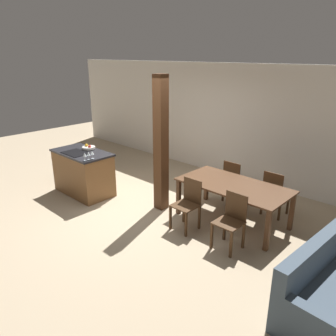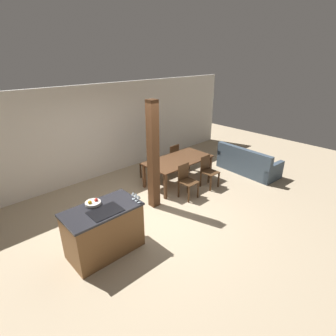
{
  "view_description": "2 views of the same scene",
  "coord_description": "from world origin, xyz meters",
  "px_view_note": "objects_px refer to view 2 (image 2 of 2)",
  "views": [
    {
      "loc": [
        4.41,
        -3.84,
        2.91
      ],
      "look_at": [
        0.6,
        0.2,
        0.95
      ],
      "focal_mm": 35.0,
      "sensor_mm": 36.0,
      "label": 1
    },
    {
      "loc": [
        -3.31,
        -3.96,
        3.44
      ],
      "look_at": [
        0.6,
        0.2,
        0.95
      ],
      "focal_mm": 28.0,
      "sensor_mm": 36.0,
      "label": 2
    }
  ],
  "objects_px": {
    "kitchen_island": "(104,230)",
    "dining_chair_near_right": "(208,171)",
    "dining_chair_far_right": "(172,157)",
    "wine_glass_far": "(133,193)",
    "wine_glass_middle": "(136,195)",
    "wine_glass_near": "(139,197)",
    "dining_table": "(178,162)",
    "dining_chair_near_left": "(187,180)",
    "couch": "(247,164)",
    "timber_post": "(153,157)",
    "fruit_bowl": "(93,203)",
    "dining_chair_far_left": "(150,164)"
  },
  "relations": [
    {
      "from": "dining_chair_near_right",
      "to": "timber_post",
      "type": "distance_m",
      "value": 1.96
    },
    {
      "from": "fruit_bowl",
      "to": "dining_table",
      "type": "bearing_deg",
      "value": 16.11
    },
    {
      "from": "kitchen_island",
      "to": "dining_chair_near_left",
      "type": "relative_size",
      "value": 1.53
    },
    {
      "from": "dining_chair_near_left",
      "to": "fruit_bowl",
      "type": "bearing_deg",
      "value": -176.38
    },
    {
      "from": "wine_glass_near",
      "to": "dining_chair_far_left",
      "type": "xyz_separation_m",
      "value": [
        2.02,
        2.14,
        -0.59
      ]
    },
    {
      "from": "wine_glass_near",
      "to": "dining_chair_far_right",
      "type": "height_order",
      "value": "wine_glass_near"
    },
    {
      "from": "dining_chair_near_right",
      "to": "dining_chair_far_right",
      "type": "bearing_deg",
      "value": 90.0
    },
    {
      "from": "kitchen_island",
      "to": "dining_chair_near_right",
      "type": "distance_m",
      "value": 3.52
    },
    {
      "from": "kitchen_island",
      "to": "wine_glass_far",
      "type": "height_order",
      "value": "wine_glass_far"
    },
    {
      "from": "dining_chair_far_left",
      "to": "timber_post",
      "type": "height_order",
      "value": "timber_post"
    },
    {
      "from": "wine_glass_far",
      "to": "dining_table",
      "type": "height_order",
      "value": "wine_glass_far"
    },
    {
      "from": "wine_glass_middle",
      "to": "timber_post",
      "type": "xyz_separation_m",
      "value": [
        1.14,
        0.85,
        0.22
      ]
    },
    {
      "from": "wine_glass_middle",
      "to": "dining_chair_far_left",
      "type": "xyz_separation_m",
      "value": [
        2.02,
        2.05,
        -0.59
      ]
    },
    {
      "from": "wine_glass_far",
      "to": "dining_chair_near_right",
      "type": "bearing_deg",
      "value": 10.03
    },
    {
      "from": "wine_glass_near",
      "to": "dining_chair_far_right",
      "type": "relative_size",
      "value": 0.18
    },
    {
      "from": "wine_glass_far",
      "to": "dining_chair_near_right",
      "type": "distance_m",
      "value": 3.0
    },
    {
      "from": "kitchen_island",
      "to": "wine_glass_near",
      "type": "xyz_separation_m",
      "value": [
        0.6,
        -0.3,
        0.59
      ]
    },
    {
      "from": "wine_glass_far",
      "to": "timber_post",
      "type": "height_order",
      "value": "timber_post"
    },
    {
      "from": "dining_table",
      "to": "dining_chair_near_right",
      "type": "relative_size",
      "value": 2.2
    },
    {
      "from": "wine_glass_near",
      "to": "wine_glass_far",
      "type": "xyz_separation_m",
      "value": [
        0.0,
        0.17,
        0.0
      ]
    },
    {
      "from": "wine_glass_near",
      "to": "dining_chair_near_right",
      "type": "distance_m",
      "value": 3.03
    },
    {
      "from": "dining_table",
      "to": "kitchen_island",
      "type": "bearing_deg",
      "value": -160.15
    },
    {
      "from": "kitchen_island",
      "to": "dining_table",
      "type": "bearing_deg",
      "value": 19.85
    },
    {
      "from": "couch",
      "to": "wine_glass_middle",
      "type": "bearing_deg",
      "value": 98.08
    },
    {
      "from": "kitchen_island",
      "to": "timber_post",
      "type": "distance_m",
      "value": 2.02
    },
    {
      "from": "fruit_bowl",
      "to": "dining_chair_near_right",
      "type": "height_order",
      "value": "fruit_bowl"
    },
    {
      "from": "kitchen_island",
      "to": "wine_glass_near",
      "type": "height_order",
      "value": "wine_glass_near"
    },
    {
      "from": "wine_glass_near",
      "to": "dining_chair_far_right",
      "type": "distance_m",
      "value": 3.65
    },
    {
      "from": "wine_glass_middle",
      "to": "couch",
      "type": "xyz_separation_m",
      "value": [
        4.55,
        0.34,
        -0.79
      ]
    },
    {
      "from": "wine_glass_far",
      "to": "couch",
      "type": "xyz_separation_m",
      "value": [
        4.55,
        0.26,
        -0.79
      ]
    },
    {
      "from": "dining_chair_near_right",
      "to": "couch",
      "type": "relative_size",
      "value": 0.46
    },
    {
      "from": "kitchen_island",
      "to": "dining_chair_near_left",
      "type": "distance_m",
      "value": 2.65
    },
    {
      "from": "dining_chair_far_right",
      "to": "timber_post",
      "type": "bearing_deg",
      "value": 34.42
    },
    {
      "from": "wine_glass_far",
      "to": "wine_glass_near",
      "type": "bearing_deg",
      "value": -90.0
    },
    {
      "from": "dining_chair_far_left",
      "to": "dining_chair_near_left",
      "type": "bearing_deg",
      "value": 90.0
    },
    {
      "from": "dining_table",
      "to": "dining_chair_far_right",
      "type": "relative_size",
      "value": 2.2
    },
    {
      "from": "wine_glass_near",
      "to": "dining_table",
      "type": "xyz_separation_m",
      "value": [
        2.46,
        1.41,
        -0.42
      ]
    },
    {
      "from": "fruit_bowl",
      "to": "wine_glass_far",
      "type": "bearing_deg",
      "value": -27.96
    },
    {
      "from": "wine_glass_middle",
      "to": "wine_glass_far",
      "type": "distance_m",
      "value": 0.08
    },
    {
      "from": "dining_chair_near_left",
      "to": "couch",
      "type": "relative_size",
      "value": 0.46
    },
    {
      "from": "dining_chair_far_left",
      "to": "dining_table",
      "type": "bearing_deg",
      "value": 121.0
    },
    {
      "from": "dining_chair_near_right",
      "to": "couch",
      "type": "bearing_deg",
      "value": -8.65
    },
    {
      "from": "wine_glass_middle",
      "to": "dining_table",
      "type": "relative_size",
      "value": 0.08
    },
    {
      "from": "fruit_bowl",
      "to": "timber_post",
      "type": "xyz_separation_m",
      "value": [
        1.78,
        0.42,
        0.31
      ]
    },
    {
      "from": "dining_chair_near_left",
      "to": "couch",
      "type": "bearing_deg",
      "value": -5.68
    },
    {
      "from": "fruit_bowl",
      "to": "dining_chair_near_left",
      "type": "relative_size",
      "value": 0.32
    },
    {
      "from": "wine_glass_far",
      "to": "dining_chair_far_left",
      "type": "height_order",
      "value": "wine_glass_far"
    },
    {
      "from": "dining_chair_far_right",
      "to": "timber_post",
      "type": "height_order",
      "value": "timber_post"
    },
    {
      "from": "kitchen_island",
      "to": "dining_chair_far_right",
      "type": "xyz_separation_m",
      "value": [
        3.5,
        1.83,
        -0.0
      ]
    },
    {
      "from": "wine_glass_far",
      "to": "wine_glass_middle",
      "type": "bearing_deg",
      "value": -90.0
    }
  ]
}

